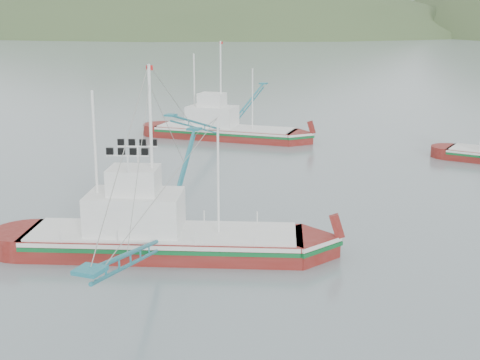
% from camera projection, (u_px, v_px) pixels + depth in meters
% --- Properties ---
extents(ground, '(1200.00, 1200.00, 0.00)m').
position_uv_depth(ground, '(203.00, 257.00, 38.75)').
color(ground, slate).
rests_on(ground, ground).
extents(main_boat, '(16.78, 28.62, 11.90)m').
position_uv_depth(main_boat, '(160.00, 216.00, 38.75)').
color(main_boat, maroon).
rests_on(main_boat, ground).
extents(bg_boat_left, '(15.86, 28.50, 11.53)m').
position_uv_depth(bg_boat_left, '(223.00, 125.00, 74.11)').
color(bg_boat_left, maroon).
rests_on(bg_boat_left, ground).
extents(headland_left, '(448.00, 308.00, 210.00)m').
position_uv_depth(headland_left, '(177.00, 33.00, 427.02)').
color(headland_left, '#374B26').
rests_on(headland_left, ground).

